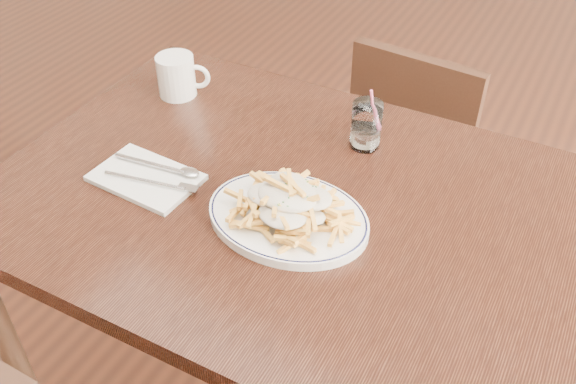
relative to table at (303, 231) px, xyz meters
The scene contains 8 objects.
table is the anchor object (origin of this frame).
chair_far 0.73m from the table, 87.90° to the left, with size 0.39×0.39×0.77m.
fries_plate 0.11m from the table, 89.30° to the right, with size 0.35×0.32×0.02m.
loaded_fries 0.15m from the table, 89.30° to the right, with size 0.23×0.19×0.06m.
napkin 0.33m from the table, 163.43° to the right, with size 0.21×0.13×0.01m, color silver.
cutlery 0.33m from the table, 164.57° to the right, with size 0.22×0.10×0.01m.
water_glass 0.25m from the table, 81.87° to the left, with size 0.06×0.06×0.14m.
coffee_mug 0.50m from the table, 154.47° to the left, with size 0.12×0.09×0.10m.
Camera 1 is at (0.41, -0.83, 1.54)m, focal length 40.00 mm.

